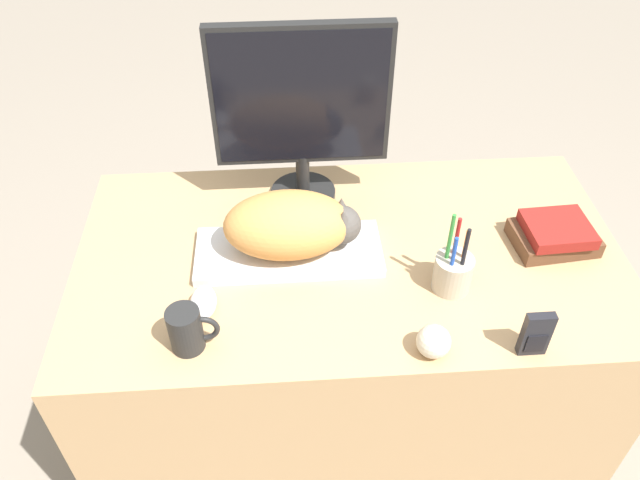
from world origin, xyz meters
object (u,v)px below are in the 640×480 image
at_px(keyboard, 289,252).
at_px(baseball, 434,341).
at_px(cat, 293,225).
at_px(phone, 536,334).
at_px(book_stack, 555,235).
at_px(coffee_mug, 187,330).
at_px(pen_cup, 453,271).
at_px(monitor, 301,105).
at_px(computer_mouse, 203,303).

xyz_separation_m(keyboard, baseball, (0.29, -0.32, 0.02)).
bearing_deg(cat, phone, -34.02).
relative_size(baseball, book_stack, 0.35).
height_order(coffee_mug, pen_cup, pen_cup).
xyz_separation_m(keyboard, book_stack, (0.66, -0.01, 0.02)).
bearing_deg(coffee_mug, phone, -5.27).
distance_m(monitor, book_stack, 0.70).
bearing_deg(cat, keyboard, 180.00).
height_order(cat, monitor, monitor).
bearing_deg(monitor, phone, -51.40).
relative_size(cat, book_stack, 1.55).
distance_m(computer_mouse, baseball, 0.51).
height_order(cat, book_stack, cat).
distance_m(keyboard, baseball, 0.43).
bearing_deg(monitor, keyboard, -101.23).
distance_m(keyboard, phone, 0.60).
distance_m(cat, phone, 0.59).
distance_m(phone, book_stack, 0.36).
height_order(monitor, phone, monitor).
bearing_deg(pen_cup, monitor, 131.46).
xyz_separation_m(computer_mouse, baseball, (0.49, -0.16, 0.01)).
bearing_deg(monitor, computer_mouse, -121.43).
bearing_deg(coffee_mug, baseball, -6.02).
xyz_separation_m(cat, phone, (0.49, -0.33, -0.04)).
xyz_separation_m(cat, book_stack, (0.65, -0.01, -0.07)).
bearing_deg(computer_mouse, pen_cup, 3.00).
bearing_deg(cat, coffee_mug, -131.26).
bearing_deg(phone, monitor, 128.60).
bearing_deg(pen_cup, baseball, -113.68).
distance_m(monitor, coffee_mug, 0.61).
relative_size(monitor, coffee_mug, 4.53).
bearing_deg(keyboard, cat, 0.00).
bearing_deg(keyboard, computer_mouse, -140.67).
bearing_deg(keyboard, book_stack, -0.54).
height_order(coffee_mug, phone, phone).
bearing_deg(coffee_mug, monitor, 62.00).
relative_size(cat, baseball, 4.48).
height_order(computer_mouse, pen_cup, pen_cup).
relative_size(computer_mouse, phone, 0.85).
xyz_separation_m(computer_mouse, coffee_mug, (-0.02, -0.10, 0.03)).
height_order(cat, computer_mouse, cat).
bearing_deg(phone, book_stack, 63.56).
distance_m(keyboard, book_stack, 0.66).
relative_size(computer_mouse, pen_cup, 0.46).
xyz_separation_m(coffee_mug, phone, (0.72, -0.07, 0.00)).
bearing_deg(keyboard, phone, -33.39).
bearing_deg(coffee_mug, cat, 48.74).
bearing_deg(book_stack, monitor, 158.31).
relative_size(cat, computer_mouse, 3.34).
xyz_separation_m(cat, monitor, (0.04, 0.24, 0.18)).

